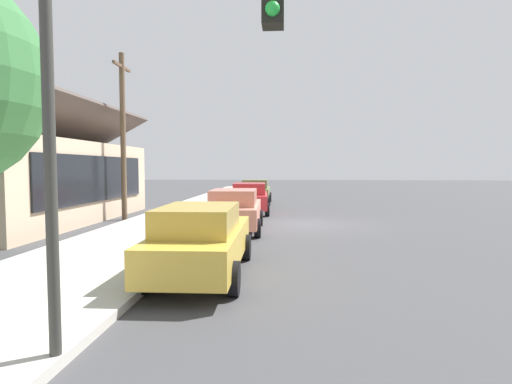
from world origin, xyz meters
TOP-DOWN VIEW (x-y plane):
  - ground_plane at (0.00, 0.00)m, footprint 120.00×120.00m
  - sidewalk_curb at (0.00, 5.60)m, footprint 60.00×4.20m
  - car_mustard at (-8.52, 2.70)m, footprint 4.91×2.00m
  - car_coral at (-2.20, 2.76)m, footprint 4.75×2.15m
  - car_cherry at (3.89, 2.73)m, footprint 4.72×2.21m
  - car_olive at (9.64, 2.84)m, footprint 4.68×2.04m
  - storefront_building at (-0.23, 11.98)m, footprint 12.40×6.40m
  - traffic_light_main at (-12.80, 2.54)m, footprint 0.37×2.79m
  - utility_pole_wooden at (0.79, 8.20)m, footprint 1.80×0.24m
  - fire_hydrant_red at (-3.23, 4.20)m, footprint 0.22×0.22m

SIDE VIEW (x-z plane):
  - ground_plane at x=0.00m, z-range 0.00..0.00m
  - sidewalk_curb at x=0.00m, z-range 0.00..0.16m
  - fire_hydrant_red at x=-3.23m, z-range 0.14..0.85m
  - car_olive at x=9.64m, z-range 0.02..1.61m
  - car_cherry at x=3.89m, z-range 0.02..1.61m
  - car_mustard at x=-8.52m, z-range 0.02..1.61m
  - car_coral at x=-2.20m, z-range 0.02..1.61m
  - storefront_building at x=-0.23m, z-range -0.73..4.50m
  - traffic_light_main at x=-12.80m, z-range 0.89..6.09m
  - utility_pole_wooden at x=0.79m, z-range 0.18..7.68m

